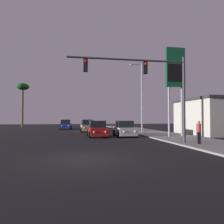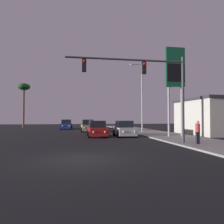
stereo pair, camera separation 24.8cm
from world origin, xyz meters
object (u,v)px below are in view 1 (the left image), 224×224
traffic_light_mast (151,80)px  street_lamp (141,94)px  gas_station_sign (175,72)px  car_tan (88,126)px  car_silver (125,129)px  car_grey (87,125)px  car_blue (66,125)px  palm_tree_far (23,89)px  car_red (97,129)px  pedestrian_on_sidewalk (199,131)px

traffic_light_mast → street_lamp: (3.08, 12.05, 0.31)m
gas_station_sign → street_lamp: bearing=102.2°
car_tan → street_lamp: street_lamp is taller
car_silver → traffic_light_mast: 8.53m
car_grey → car_blue: (-3.80, -0.73, 0.00)m
car_silver → palm_tree_far: 27.38m
car_red → pedestrian_on_sidewalk: 10.76m
gas_station_sign → car_blue: bearing=121.4°
car_tan → pedestrian_on_sidewalk: 18.63m
car_red → street_lamp: bearing=-145.4°
car_grey → palm_tree_far: palm_tree_far is taller
car_silver → car_blue: 17.83m
car_red → car_blue: 16.77m
pedestrian_on_sidewalk → street_lamp: bearing=90.6°
pedestrian_on_sidewalk → car_silver: bearing=111.8°
car_red → gas_station_sign: (7.67, -2.43, 5.86)m
car_red → car_grey: size_ratio=1.00×
car_tan → car_blue: bearing=-67.9°
street_lamp → palm_tree_far: bearing=136.8°
gas_station_sign → car_tan: bearing=126.3°
street_lamp → gas_station_sign: bearing=-77.8°
car_grey → traffic_light_mast: 25.28m
traffic_light_mast → street_lamp: size_ratio=0.98×
car_red → gas_station_sign: 9.95m
car_red → car_tan: same height
car_red → traffic_light_mast: traffic_light_mast is taller
car_blue → palm_tree_far: (-8.40, 5.27, 6.81)m
pedestrian_on_sidewalk → car_tan: bearing=111.4°
car_silver → car_blue: same height
traffic_light_mast → pedestrian_on_sidewalk: bearing=-17.4°
car_blue → street_lamp: size_ratio=0.48×
car_tan → car_grey: same height
traffic_light_mast → pedestrian_on_sidewalk: size_ratio=5.31×
car_grey → gas_station_sign: (7.67, -19.49, 5.86)m
gas_station_sign → palm_tree_far: 31.20m
car_grey → car_silver: same height
car_blue → traffic_light_mast: traffic_light_mast is taller
car_grey → pedestrian_on_sidewalk: (6.33, -25.76, 0.27)m
car_tan → gas_station_sign: gas_station_sign is taller
street_lamp → palm_tree_far: 25.34m
gas_station_sign → palm_tree_far: gas_station_sign is taller
car_silver → gas_station_sign: bearing=156.3°
palm_tree_far → traffic_light_mast: bearing=-62.4°
car_blue → street_lamp: 16.20m
car_blue → traffic_light_mast: 25.33m
traffic_light_mast → gas_station_sign: bearing=49.2°
car_tan → street_lamp: size_ratio=0.48×
car_blue → traffic_light_mast: bearing=107.9°
street_lamp → pedestrian_on_sidewalk: (0.13, -13.06, -4.08)m
car_grey → pedestrian_on_sidewalk: size_ratio=2.59×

